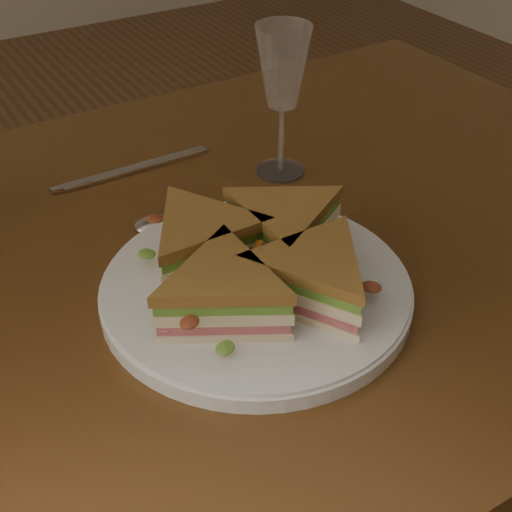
# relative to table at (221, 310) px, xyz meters

# --- Properties ---
(table) EXTENTS (1.20, 0.80, 0.75)m
(table) POSITION_rel_table_xyz_m (0.00, 0.00, 0.00)
(table) COLOR #3A200D
(table) RESTS_ON ground
(plate) EXTENTS (0.31, 0.31, 0.02)m
(plate) POSITION_rel_table_xyz_m (-0.01, -0.10, 0.11)
(plate) COLOR silver
(plate) RESTS_ON table
(sandwich_wedges) EXTENTS (0.30, 0.30, 0.06)m
(sandwich_wedges) POSITION_rel_table_xyz_m (-0.01, -0.10, 0.14)
(sandwich_wedges) COLOR beige
(sandwich_wedges) RESTS_ON plate
(crisps_mound) EXTENTS (0.09, 0.09, 0.05)m
(crisps_mound) POSITION_rel_table_xyz_m (-0.01, -0.10, 0.14)
(crisps_mound) COLOR orange
(crisps_mound) RESTS_ON plate
(spoon) EXTENTS (0.18, 0.03, 0.01)m
(spoon) POSITION_rel_table_xyz_m (-0.02, 0.06, 0.10)
(spoon) COLOR silver
(spoon) RESTS_ON table
(knife) EXTENTS (0.22, 0.02, 0.00)m
(knife) POSITION_rel_table_xyz_m (-0.02, 0.20, 0.10)
(knife) COLOR silver
(knife) RESTS_ON table
(wine_glass) EXTENTS (0.07, 0.07, 0.19)m
(wine_glass) POSITION_rel_table_xyz_m (0.15, 0.10, 0.23)
(wine_glass) COLOR white
(wine_glass) RESTS_ON table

